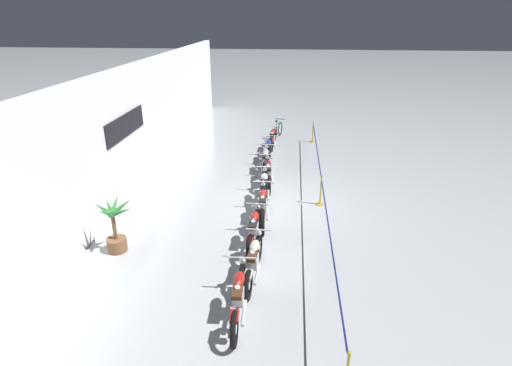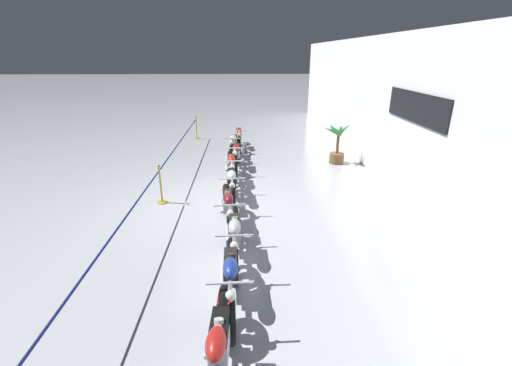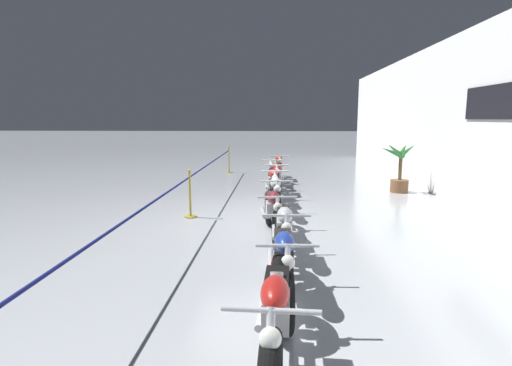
{
  "view_description": "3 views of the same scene",
  "coord_description": "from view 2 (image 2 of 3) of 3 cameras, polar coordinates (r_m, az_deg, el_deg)",
  "views": [
    {
      "loc": [
        -11.81,
        -0.33,
        5.76
      ],
      "look_at": [
        -0.28,
        0.75,
        0.81
      ],
      "focal_mm": 28.0,
      "sensor_mm": 36.0,
      "label": 1
    },
    {
      "loc": [
        8.33,
        0.86,
        3.67
      ],
      "look_at": [
        0.42,
        1.14,
        0.66
      ],
      "focal_mm": 24.0,
      "sensor_mm": 36.0,
      "label": 2
    },
    {
      "loc": [
        8.41,
        0.54,
        2.12
      ],
      "look_at": [
        1.27,
        0.18,
        0.97
      ],
      "focal_mm": 28.0,
      "sensor_mm": 36.0,
      "label": 3
    }
  ],
  "objects": [
    {
      "name": "motorcycle_blue_7",
      "position": [
        5.41,
        -4.22,
        -15.68
      ],
      "size": [
        2.14,
        0.62,
        0.93
      ],
      "color": "black",
      "rests_on": "ground"
    },
    {
      "name": "motorcycle_red_2",
      "position": [
        11.46,
        -3.3,
        4.55
      ],
      "size": [
        2.18,
        0.62,
        0.95
      ],
      "color": "black",
      "rests_on": "ground"
    },
    {
      "name": "motorcycle_silver_6",
      "position": [
        6.46,
        -3.53,
        -9.02
      ],
      "size": [
        2.21,
        0.62,
        0.93
      ],
      "color": "black",
      "rests_on": "ground"
    },
    {
      "name": "motorcycle_maroon_5",
      "position": [
        7.6,
        -4.69,
        -4.27
      ],
      "size": [
        2.37,
        0.63,
        0.93
      ],
      "color": "black",
      "rests_on": "ground"
    },
    {
      "name": "potted_palm_left_of_row",
      "position": [
        12.36,
        13.38,
        6.37
      ],
      "size": [
        0.93,
        1.02,
        1.49
      ],
      "color": "brown",
      "rests_on": "ground"
    },
    {
      "name": "motorcycle_red_0",
      "position": [
        14.06,
        -2.9,
        7.62
      ],
      "size": [
        2.27,
        0.62,
        0.93
      ],
      "color": "black",
      "rests_on": "ground"
    },
    {
      "name": "motorcycle_silver_4",
      "position": [
        8.87,
        -4.07,
        -0.33
      ],
      "size": [
        2.42,
        0.62,
        0.97
      ],
      "color": "black",
      "rests_on": "ground"
    },
    {
      "name": "motorcycle_red_3",
      "position": [
        10.13,
        -4.15,
        2.43
      ],
      "size": [
        2.47,
        0.62,
        0.98
      ],
      "color": "black",
      "rests_on": "ground"
    },
    {
      "name": "motorcycle_cream_1",
      "position": [
        12.83,
        -3.77,
        6.26
      ],
      "size": [
        2.21,
        0.62,
        0.93
      ],
      "color": "black",
      "rests_on": "ground"
    },
    {
      "name": "stanchion_mid_left",
      "position": [
        9.19,
        -15.53,
        -1.11
      ],
      "size": [
        0.28,
        0.28,
        1.05
      ],
      "color": "gold",
      "rests_on": "ground"
    },
    {
      "name": "stanchion_far_left",
      "position": [
        10.62,
        -13.76,
        4.35
      ],
      "size": [
        14.07,
        0.28,
        1.05
      ],
      "color": "gold",
      "rests_on": "ground"
    },
    {
      "name": "motorcycle_red_8",
      "position": [
        4.33,
        -6.25,
        -26.55
      ],
      "size": [
        2.29,
        0.62,
        0.99
      ],
      "color": "black",
      "rests_on": "ground"
    },
    {
      "name": "back_wall",
      "position": [
        9.49,
        25.1,
        9.37
      ],
      "size": [
        28.0,
        0.29,
        4.2
      ],
      "color": "white",
      "rests_on": "ground"
    },
    {
      "name": "ground_plane",
      "position": [
        9.14,
        -7.24,
        -3.03
      ],
      "size": [
        120.0,
        120.0,
        0.0
      ],
      "primitive_type": "plane",
      "color": "#B2B7BC"
    }
  ]
}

